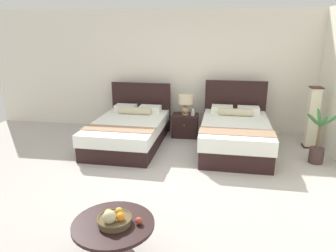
% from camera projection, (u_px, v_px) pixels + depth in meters
% --- Properties ---
extents(ground_plane, '(9.44, 9.34, 0.02)m').
position_uv_depth(ground_plane, '(169.00, 182.00, 4.91)').
color(ground_plane, '#B6AFA7').
extents(wall_back, '(9.44, 0.12, 2.72)m').
position_uv_depth(wall_back, '(187.00, 71.00, 7.23)').
color(wall_back, white).
rests_on(wall_back, ground).
extents(bed_near_window, '(1.42, 2.19, 1.12)m').
position_uv_depth(bed_near_window, '(129.00, 130.00, 6.45)').
color(bed_near_window, black).
rests_on(bed_near_window, ground).
extents(bed_near_corner, '(1.36, 2.13, 1.22)m').
position_uv_depth(bed_near_corner, '(235.00, 134.00, 6.14)').
color(bed_near_corner, black).
rests_on(bed_near_corner, ground).
extents(nightstand, '(0.56, 0.48, 0.48)m').
position_uv_depth(nightstand, '(185.00, 125.00, 6.97)').
color(nightstand, black).
rests_on(nightstand, ground).
extents(table_lamp, '(0.31, 0.31, 0.43)m').
position_uv_depth(table_lamp, '(186.00, 102.00, 6.83)').
color(table_lamp, tan).
rests_on(table_lamp, nightstand).
extents(vase, '(0.08, 0.08, 0.15)m').
position_uv_depth(vase, '(193.00, 112.00, 6.81)').
color(vase, silver).
rests_on(vase, nightstand).
extents(coffee_table, '(0.81, 0.81, 0.46)m').
position_uv_depth(coffee_table, '(114.00, 233.00, 3.13)').
color(coffee_table, black).
rests_on(coffee_table, ground).
extents(fruit_bowl, '(0.34, 0.34, 0.18)m').
position_uv_depth(fruit_bowl, '(114.00, 219.00, 3.05)').
color(fruit_bowl, brown).
rests_on(fruit_bowl, coffee_table).
extents(loose_apple, '(0.07, 0.07, 0.07)m').
position_uv_depth(loose_apple, '(139.00, 221.00, 3.06)').
color(loose_apple, '#B93C2C').
rests_on(loose_apple, coffee_table).
extents(floor_lamp_corner, '(0.23, 0.23, 1.22)m').
position_uv_depth(floor_lamp_corner, '(312.00, 118.00, 6.20)').
color(floor_lamp_corner, '#3F221D').
rests_on(floor_lamp_corner, ground).
extents(potted_palm, '(0.61, 0.45, 0.97)m').
position_uv_depth(potted_palm, '(318.00, 147.00, 5.53)').
color(potted_palm, '#473130').
rests_on(potted_palm, ground).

